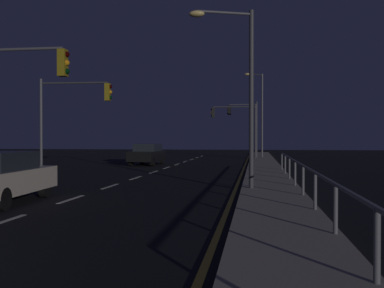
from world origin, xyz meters
name	(u,v)px	position (x,y,z in m)	size (l,w,h in m)	color
ground_plane	(138,177)	(0.00, 17.50, 0.00)	(112.00, 112.00, 0.00)	black
sidewalk_right	(268,177)	(6.48, 17.50, 0.07)	(2.19, 77.00, 0.14)	#9E937F
lane_markings_center	(154,172)	(0.00, 21.00, 0.01)	(0.14, 50.00, 0.01)	silver
lane_edge_line	(243,171)	(5.14, 22.50, 0.01)	(0.14, 53.00, 0.01)	gold
car	(0,176)	(-1.77, 7.82, 0.82)	(2.05, 4.49, 1.57)	beige
car_oncoming	(147,154)	(-2.06, 27.95, 0.82)	(1.96, 4.45, 1.57)	black
traffic_light_near_left	(235,120)	(4.03, 37.31, 3.68)	(4.22, 0.53, 4.99)	#38383D
traffic_light_far_center	(244,119)	(4.76, 39.82, 3.88)	(3.00, 0.59, 5.38)	#38383D
traffic_light_mid_left	(72,106)	(-4.21, 19.13, 3.75)	(4.14, 0.42, 5.30)	#4C4C51
street_lamp_mid_block	(260,107)	(6.28, 39.58, 5.00)	(1.76, 1.89, 8.12)	#4C4C51
street_lamp_far_end	(240,79)	(5.34, 11.79, 4.16)	(2.31, 0.97, 6.55)	#38383D
barrier_fence	(303,172)	(7.43, 10.07, 0.88)	(0.09, 24.24, 0.98)	#59595E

